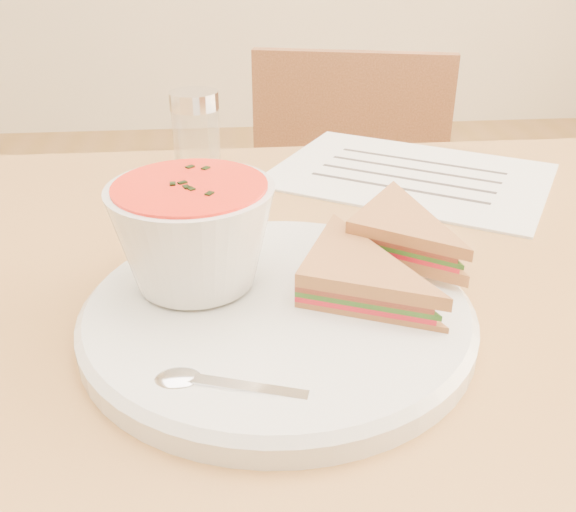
{
  "coord_description": "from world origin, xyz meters",
  "views": [
    {
      "loc": [
        -0.07,
        -0.52,
        1.04
      ],
      "look_at": [
        -0.03,
        -0.07,
        0.8
      ],
      "focal_mm": 40.0,
      "sensor_mm": 36.0,
      "label": 1
    }
  ],
  "objects_px": {
    "plate": "(278,315)",
    "chair_far": "(339,298)",
    "condiment_shaker": "(196,135)",
    "soup_bowl": "(194,240)"
  },
  "relations": [
    {
      "from": "plate",
      "to": "chair_far",
      "type": "bearing_deg",
      "value": 74.77
    },
    {
      "from": "chair_far",
      "to": "condiment_shaker",
      "type": "relative_size",
      "value": 7.84
    },
    {
      "from": "soup_bowl",
      "to": "condiment_shaker",
      "type": "distance_m",
      "value": 0.3
    },
    {
      "from": "chair_far",
      "to": "soup_bowl",
      "type": "xyz_separation_m",
      "value": [
        -0.22,
        -0.54,
        0.4
      ]
    },
    {
      "from": "condiment_shaker",
      "to": "soup_bowl",
      "type": "bearing_deg",
      "value": -88.41
    },
    {
      "from": "plate",
      "to": "condiment_shaker",
      "type": "distance_m",
      "value": 0.35
    },
    {
      "from": "plate",
      "to": "soup_bowl",
      "type": "relative_size",
      "value": 2.37
    },
    {
      "from": "condiment_shaker",
      "to": "chair_far",
      "type": "bearing_deg",
      "value": 46.13
    },
    {
      "from": "chair_far",
      "to": "plate",
      "type": "distance_m",
      "value": 0.69
    },
    {
      "from": "soup_bowl",
      "to": "chair_far",
      "type": "bearing_deg",
      "value": 67.89
    }
  ]
}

